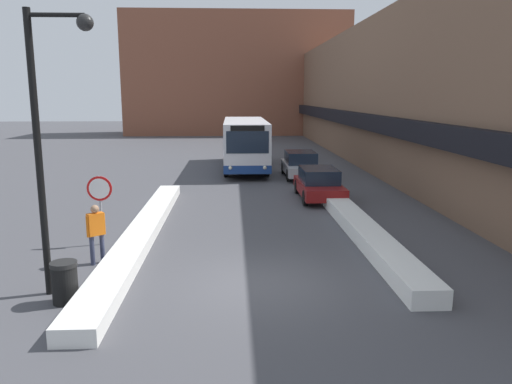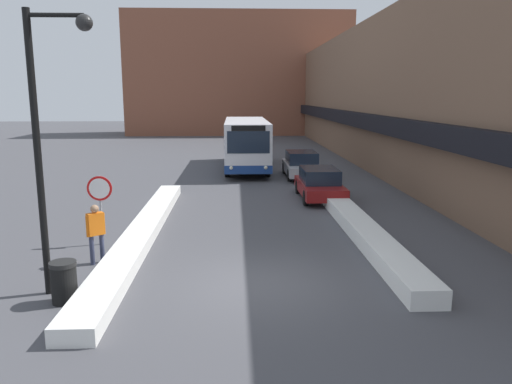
{
  "view_description": "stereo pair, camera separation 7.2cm",
  "coord_description": "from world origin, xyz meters",
  "px_view_note": "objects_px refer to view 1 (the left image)",
  "views": [
    {
      "loc": [
        -0.65,
        -11.56,
        4.56
      ],
      "look_at": [
        0.11,
        4.35,
        1.47
      ],
      "focal_mm": 35.0,
      "sensor_mm": 36.0,
      "label": 1
    },
    {
      "loc": [
        -0.58,
        -11.57,
        4.56
      ],
      "look_at": [
        0.11,
        4.35,
        1.47
      ],
      "focal_mm": 35.0,
      "sensor_mm": 36.0,
      "label": 2
    }
  ],
  "objects_px": {
    "parked_car_middle": "(301,164)",
    "pedestrian": "(96,229)",
    "parked_car_front": "(319,183)",
    "stop_sign": "(100,196)",
    "street_lamp": "(49,124)",
    "trash_bin": "(65,282)",
    "city_bus": "(245,142)"
  },
  "relations": [
    {
      "from": "city_bus",
      "to": "trash_bin",
      "type": "distance_m",
      "value": 21.13
    },
    {
      "from": "city_bus",
      "to": "parked_car_middle",
      "type": "bearing_deg",
      "value": -48.87
    },
    {
      "from": "trash_bin",
      "to": "city_bus",
      "type": "bearing_deg",
      "value": 77.55
    },
    {
      "from": "parked_car_front",
      "to": "stop_sign",
      "type": "xyz_separation_m",
      "value": [
        -7.9,
        -6.62,
        0.86
      ]
    },
    {
      "from": "parked_car_middle",
      "to": "pedestrian",
      "type": "relative_size",
      "value": 2.64
    },
    {
      "from": "street_lamp",
      "to": "parked_car_front",
      "type": "bearing_deg",
      "value": 53.21
    },
    {
      "from": "stop_sign",
      "to": "street_lamp",
      "type": "height_order",
      "value": "street_lamp"
    },
    {
      "from": "street_lamp",
      "to": "city_bus",
      "type": "bearing_deg",
      "value": 76.49
    },
    {
      "from": "stop_sign",
      "to": "trash_bin",
      "type": "relative_size",
      "value": 2.27
    },
    {
      "from": "parked_car_middle",
      "to": "trash_bin",
      "type": "xyz_separation_m",
      "value": [
        -7.6,
        -17.11,
        -0.26
      ]
    },
    {
      "from": "city_bus",
      "to": "parked_car_middle",
      "type": "distance_m",
      "value": 4.72
    },
    {
      "from": "pedestrian",
      "to": "trash_bin",
      "type": "xyz_separation_m",
      "value": [
        -0.02,
        -2.63,
        -0.52
      ]
    },
    {
      "from": "parked_car_middle",
      "to": "city_bus",
      "type": "bearing_deg",
      "value": 131.13
    },
    {
      "from": "trash_bin",
      "to": "parked_car_front",
      "type": "bearing_deg",
      "value": 55.54
    },
    {
      "from": "parked_car_middle",
      "to": "stop_sign",
      "type": "bearing_deg",
      "value": -121.95
    },
    {
      "from": "stop_sign",
      "to": "parked_car_middle",
      "type": "bearing_deg",
      "value": 58.05
    },
    {
      "from": "parked_car_middle",
      "to": "pedestrian",
      "type": "height_order",
      "value": "pedestrian"
    },
    {
      "from": "parked_car_middle",
      "to": "pedestrian",
      "type": "distance_m",
      "value": 16.35
    },
    {
      "from": "street_lamp",
      "to": "trash_bin",
      "type": "xyz_separation_m",
      "value": [
        0.27,
        -0.55,
        -3.47
      ]
    },
    {
      "from": "street_lamp",
      "to": "pedestrian",
      "type": "height_order",
      "value": "street_lamp"
    },
    {
      "from": "city_bus",
      "to": "street_lamp",
      "type": "relative_size",
      "value": 1.61
    },
    {
      "from": "city_bus",
      "to": "parked_car_front",
      "type": "height_order",
      "value": "city_bus"
    },
    {
      "from": "parked_car_middle",
      "to": "trash_bin",
      "type": "height_order",
      "value": "parked_car_middle"
    },
    {
      "from": "parked_car_front",
      "to": "stop_sign",
      "type": "bearing_deg",
      "value": -140.03
    },
    {
      "from": "city_bus",
      "to": "trash_bin",
      "type": "bearing_deg",
      "value": -102.45
    },
    {
      "from": "city_bus",
      "to": "parked_car_front",
      "type": "distance_m",
      "value": 10.06
    },
    {
      "from": "parked_car_middle",
      "to": "trash_bin",
      "type": "bearing_deg",
      "value": -113.93
    },
    {
      "from": "parked_car_front",
      "to": "street_lamp",
      "type": "distance_m",
      "value": 13.53
    },
    {
      "from": "street_lamp",
      "to": "trash_bin",
      "type": "height_order",
      "value": "street_lamp"
    },
    {
      "from": "city_bus",
      "to": "stop_sign",
      "type": "distance_m",
      "value": 16.87
    },
    {
      "from": "stop_sign",
      "to": "trash_bin",
      "type": "bearing_deg",
      "value": -86.04
    },
    {
      "from": "street_lamp",
      "to": "trash_bin",
      "type": "relative_size",
      "value": 6.71
    }
  ]
}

